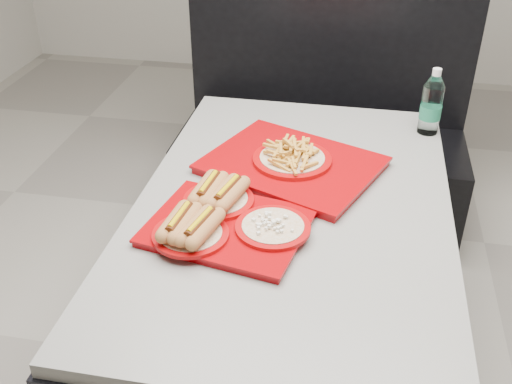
% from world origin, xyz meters
% --- Properties ---
extents(ground, '(6.00, 6.00, 0.00)m').
position_xyz_m(ground, '(0.00, 0.00, 0.00)').
color(ground, gray).
rests_on(ground, ground).
extents(diner_table, '(0.92, 1.42, 0.75)m').
position_xyz_m(diner_table, '(0.00, 0.00, 0.58)').
color(diner_table, black).
rests_on(diner_table, ground).
extents(booth_bench, '(1.30, 0.57, 1.35)m').
position_xyz_m(booth_bench, '(0.00, 1.09, 0.40)').
color(booth_bench, black).
rests_on(booth_bench, ground).
extents(tray_near, '(0.47, 0.40, 0.09)m').
position_xyz_m(tray_near, '(-0.17, -0.17, 0.78)').
color(tray_near, '#910307').
rests_on(tray_near, diner_table).
extents(tray_far, '(0.62, 0.56, 0.10)m').
position_xyz_m(tray_far, '(-0.03, 0.19, 0.78)').
color(tray_far, '#910307').
rests_on(tray_far, diner_table).
extents(water_bottle, '(0.07, 0.07, 0.23)m').
position_xyz_m(water_bottle, '(0.40, 0.54, 0.85)').
color(water_bottle, silver).
rests_on(water_bottle, diner_table).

